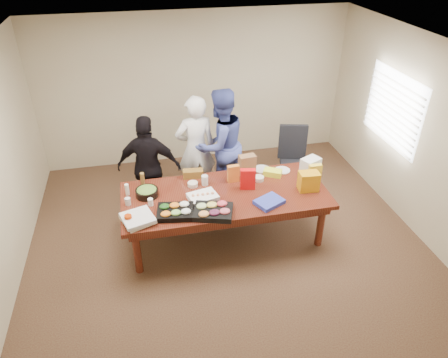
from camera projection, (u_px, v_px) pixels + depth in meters
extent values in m
cube|color=#47301E|center=(225.00, 237.00, 6.08)|extent=(5.50, 5.00, 0.02)
cube|color=white|center=(226.00, 48.00, 4.64)|extent=(5.50, 5.00, 0.02)
cube|color=beige|center=(195.00, 89.00, 7.43)|extent=(5.50, 0.04, 2.70)
cube|color=beige|center=(294.00, 304.00, 3.29)|extent=(5.50, 0.04, 2.70)
cube|color=beige|center=(416.00, 135.00, 5.86)|extent=(0.04, 5.00, 2.70)
cube|color=white|center=(393.00, 109.00, 6.27)|extent=(0.03, 1.40, 1.10)
cube|color=beige|center=(391.00, 109.00, 6.26)|extent=(0.04, 1.36, 1.00)
cube|color=#4C1C0F|center=(225.00, 216.00, 5.88)|extent=(2.80, 1.20, 0.75)
cube|color=black|center=(296.00, 164.00, 6.78)|extent=(0.67, 0.67, 1.09)
imported|color=white|center=(196.00, 149.00, 6.52)|extent=(0.68, 0.49, 1.75)
imported|color=#3F4B99|center=(220.00, 145.00, 6.55)|extent=(1.10, 1.01, 1.83)
imported|color=black|center=(149.00, 167.00, 6.18)|extent=(1.01, 0.61, 1.61)
cube|color=black|center=(175.00, 212.00, 5.26)|extent=(0.51, 0.43, 0.07)
cube|color=black|center=(213.00, 212.00, 5.26)|extent=(0.57, 0.50, 0.07)
cube|color=white|center=(203.00, 197.00, 5.55)|extent=(0.43, 0.36, 0.07)
cylinder|color=black|center=(147.00, 193.00, 5.61)|extent=(0.32, 0.32, 0.10)
cube|color=#2F3CB2|center=(269.00, 202.00, 5.47)|extent=(0.44, 0.39, 0.05)
cube|color=red|center=(248.00, 179.00, 5.71)|extent=(0.22, 0.12, 0.30)
cube|color=yellow|center=(315.00, 173.00, 5.87)|extent=(0.18, 0.07, 0.27)
cube|color=orange|center=(233.00, 174.00, 5.88)|extent=(0.17, 0.08, 0.25)
cylinder|color=silver|center=(205.00, 180.00, 5.83)|extent=(0.10, 0.10, 0.14)
cylinder|color=#CAD706|center=(245.00, 175.00, 5.95)|extent=(0.07, 0.07, 0.15)
cylinder|color=brown|center=(142.00, 179.00, 5.83)|extent=(0.07, 0.07, 0.18)
cylinder|color=white|center=(127.00, 190.00, 5.61)|extent=(0.06, 0.06, 0.17)
cube|color=#E5F42D|center=(273.00, 173.00, 6.06)|extent=(0.30, 0.26, 0.09)
cube|color=brown|center=(193.00, 174.00, 6.01)|extent=(0.30, 0.15, 0.12)
cube|color=brown|center=(247.00, 165.00, 6.03)|extent=(0.25, 0.16, 0.31)
cylinder|color=#A62900|center=(128.00, 219.00, 5.09)|extent=(0.10, 0.10, 0.12)
cylinder|color=white|center=(150.00, 202.00, 5.42)|extent=(0.08, 0.08, 0.10)
cylinder|color=silver|center=(128.00, 201.00, 5.43)|extent=(0.08, 0.08, 0.10)
cube|color=#ECE7CF|center=(138.00, 219.00, 5.16)|extent=(0.47, 0.47, 0.04)
cube|color=silver|center=(138.00, 218.00, 5.11)|extent=(0.45, 0.45, 0.04)
cylinder|color=white|center=(282.00, 170.00, 6.19)|extent=(0.25, 0.25, 0.01)
cylinder|color=silver|center=(262.00, 169.00, 6.22)|extent=(0.30, 0.30, 0.02)
cylinder|color=silver|center=(259.00, 178.00, 5.95)|extent=(0.19, 0.19, 0.06)
cylinder|color=beige|center=(193.00, 184.00, 5.82)|extent=(0.15, 0.15, 0.06)
cube|color=white|center=(310.00, 167.00, 6.00)|extent=(0.32, 0.28, 0.28)
cube|color=orange|center=(309.00, 181.00, 5.69)|extent=(0.28, 0.20, 0.27)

